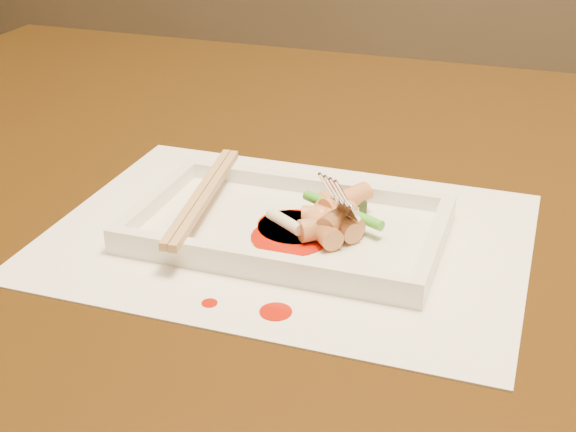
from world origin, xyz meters
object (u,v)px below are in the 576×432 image
(placemat, at_px, (288,236))
(plate_base, at_px, (288,231))
(fork, at_px, (378,148))
(table, at_px, (359,271))
(chopstick_a, at_px, (199,195))

(placemat, bearing_deg, plate_base, 0.00)
(fork, bearing_deg, plate_base, -165.58)
(placemat, distance_m, fork, 0.11)
(table, relative_size, fork, 10.00)
(fork, bearing_deg, placemat, -165.58)
(chopstick_a, bearing_deg, fork, 6.75)
(chopstick_a, relative_size, fork, 1.38)
(table, distance_m, plate_base, 0.17)
(table, bearing_deg, placemat, -104.20)
(plate_base, distance_m, fork, 0.11)
(plate_base, bearing_deg, placemat, 180.00)
(plate_base, relative_size, chopstick_a, 1.34)
(table, height_order, plate_base, plate_base)
(placemat, distance_m, chopstick_a, 0.09)
(table, bearing_deg, fork, -71.76)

